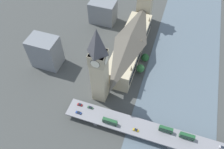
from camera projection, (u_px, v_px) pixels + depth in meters
The scene contains 18 objects.
ground_plane at pixel (141, 64), 209.41m from camera, with size 600.00×600.00×0.00m, color #424442.
river_water at pixel (182, 74), 201.56m from camera, with size 65.05×360.00×0.30m, color slate.
parliament_hall at pixel (130, 45), 206.76m from camera, with size 22.36×90.14×26.51m.
clock_tower at pixel (99, 66), 156.87m from camera, with size 12.32×12.32×72.24m.
victoria_tower at pixel (145, 2), 231.43m from camera, with size 15.29×15.29×53.84m.
road_bridge at pixel (171, 138), 157.33m from camera, with size 162.09×14.90×6.29m.
double_decker_bus_lead at pixel (187, 136), 154.27m from camera, with size 10.54×2.64×4.75m.
double_decker_bus_mid at pixel (166, 129), 157.41m from camera, with size 10.06×2.51×5.00m.
double_decker_bus_rear at pixel (110, 121), 161.51m from camera, with size 11.43×2.53×4.71m.
car_northbound_lead at pixel (136, 130), 159.31m from camera, with size 4.19×1.85×1.30m.
car_northbound_mid at pixel (90, 107), 171.09m from camera, with size 4.40×1.75×1.52m.
car_northbound_tail at pixel (80, 105), 172.77m from camera, with size 4.12×1.93×1.32m.
car_southbound_lead at pixel (79, 113), 168.28m from camera, with size 4.66×1.84×1.32m.
car_southbound_tail at pixel (222, 147), 151.18m from camera, with size 4.15×1.77×1.25m.
city_block_west at pixel (103, 12), 241.85m from camera, with size 27.82×19.48×24.29m.
city_block_center at pixel (45, 52), 198.59m from camera, with size 25.76×18.62×29.77m.
tree_embankment_near at pixel (145, 58), 206.72m from camera, with size 7.53×7.53×9.48m.
tree_embankment_mid at pixel (140, 68), 197.37m from camera, with size 7.56×7.56×10.16m.
Camera 1 is at (-18.03, 141.41, 156.28)m, focal length 35.00 mm.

